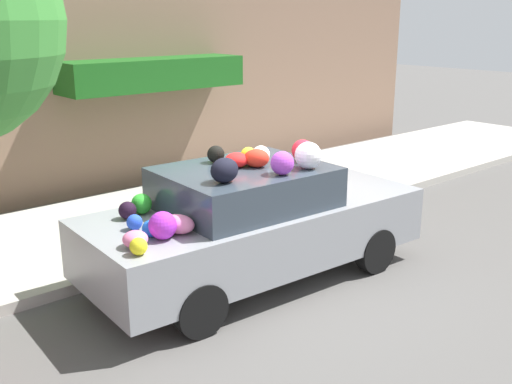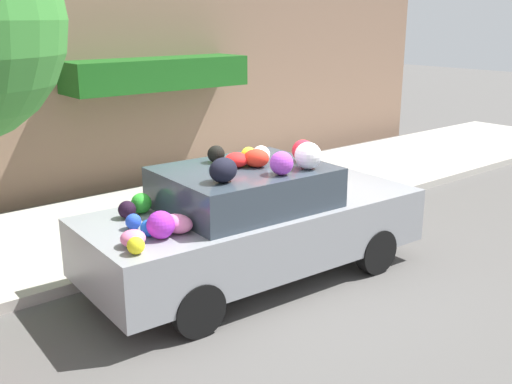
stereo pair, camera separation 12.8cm
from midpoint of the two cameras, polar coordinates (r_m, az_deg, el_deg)
The scene contains 5 objects.
ground_plane at distance 7.60m, azimuth 0.91°, elevation -8.34°, with size 60.00×60.00×0.00m, color #565451.
sidewalk_curb at distance 9.64m, azimuth -9.54°, elevation -2.64°, with size 24.00×3.20×0.14m.
building_facade at distance 11.14m, azimuth -16.04°, elevation 15.67°, with size 18.00×1.20×6.40m.
fire_hydrant at distance 8.49m, azimuth -6.45°, elevation -2.19°, with size 0.20×0.20×0.70m.
art_car at distance 7.34m, azimuth 0.20°, elevation -2.77°, with size 4.36×1.93×1.78m.
Camera 2 is at (-4.42, -5.29, 3.19)m, focal length 42.00 mm.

